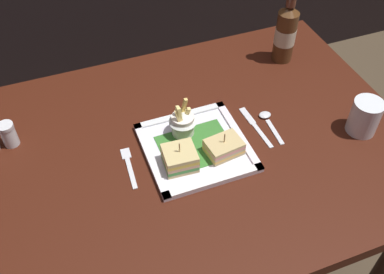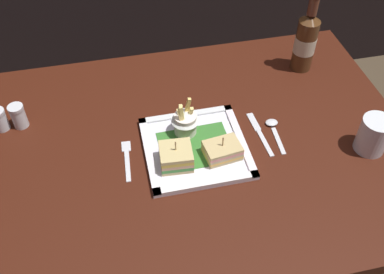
% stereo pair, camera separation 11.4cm
% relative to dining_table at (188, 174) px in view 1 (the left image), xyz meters
% --- Properties ---
extents(dining_table, '(1.22, 0.87, 0.76)m').
position_rel_dining_table_xyz_m(dining_table, '(0.00, 0.00, 0.00)').
color(dining_table, '#3B150B').
rests_on(dining_table, ground_plane).
extents(square_plate, '(0.27, 0.27, 0.02)m').
position_rel_dining_table_xyz_m(square_plate, '(0.01, -0.02, 0.13)').
color(square_plate, white).
rests_on(square_plate, dining_table).
extents(sandwich_half_left, '(0.09, 0.08, 0.08)m').
position_rel_dining_table_xyz_m(sandwich_half_left, '(-0.05, -0.06, 0.16)').
color(sandwich_half_left, tan).
rests_on(sandwich_half_left, square_plate).
extents(sandwich_half_right, '(0.10, 0.08, 0.07)m').
position_rel_dining_table_xyz_m(sandwich_half_right, '(0.07, -0.06, 0.15)').
color(sandwich_half_right, tan).
rests_on(sandwich_half_right, square_plate).
extents(fries_cup, '(0.08, 0.08, 0.11)m').
position_rel_dining_table_xyz_m(fries_cup, '(0.00, 0.04, 0.18)').
color(fries_cup, silver).
rests_on(fries_cup, square_plate).
extents(beer_bottle, '(0.07, 0.07, 0.26)m').
position_rel_dining_table_xyz_m(beer_bottle, '(0.42, 0.26, 0.22)').
color(beer_bottle, '#54331A').
rests_on(beer_bottle, dining_table).
extents(water_glass, '(0.08, 0.08, 0.10)m').
position_rel_dining_table_xyz_m(water_glass, '(0.47, -0.11, 0.17)').
color(water_glass, silver).
rests_on(water_glass, dining_table).
extents(fork, '(0.03, 0.14, 0.00)m').
position_rel_dining_table_xyz_m(fork, '(-0.17, -0.01, 0.12)').
color(fork, silver).
rests_on(fork, dining_table).
extents(knife, '(0.02, 0.17, 0.00)m').
position_rel_dining_table_xyz_m(knife, '(0.20, 0.00, 0.12)').
color(knife, silver).
rests_on(knife, dining_table).
extents(spoon, '(0.04, 0.13, 0.01)m').
position_rel_dining_table_xyz_m(spoon, '(0.24, 0.01, 0.13)').
color(spoon, silver).
rests_on(spoon, dining_table).
extents(pepper_shaker, '(0.04, 0.04, 0.07)m').
position_rel_dining_table_xyz_m(pepper_shaker, '(-0.44, 0.18, 0.15)').
color(pepper_shaker, silver).
rests_on(pepper_shaker, dining_table).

